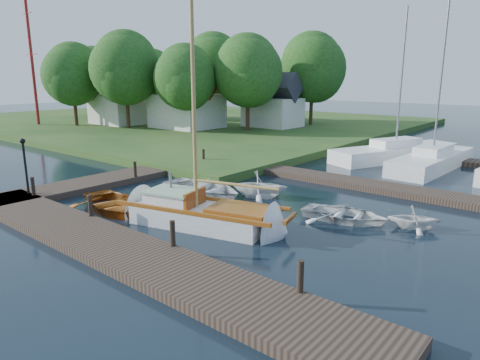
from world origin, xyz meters
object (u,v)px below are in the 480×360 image
Objects in this scene: mooring_post_4 at (135,169)px; tree_4 at (214,67)px; mooring_post_5 at (203,156)px; tree_3 at (248,71)px; tree_7 at (313,68)px; tree_6 at (93,74)px; dinghy at (113,201)px; tender_a at (202,186)px; house_b at (120,102)px; radio_mast at (31,49)px; marina_boat_2 at (432,159)px; mooring_post_2 at (173,233)px; house_c at (273,105)px; tree_1 at (126,69)px; tree_0 at (73,75)px; tree_2 at (185,78)px; marina_boat_1 at (395,151)px; tree_5 at (152,76)px; sailboat at (205,217)px; tender_c at (344,212)px; tender_b at (260,183)px; mooring_post_3 at (300,276)px; mooring_post_1 at (90,206)px; house_a at (187,102)px; lamp_post at (24,158)px; tender_d at (415,216)px.

tree_4 reaches higher than mooring_post_4.
tree_3 reaches higher than mooring_post_5.
tree_6 is at bearing -157.38° from tree_7.
dinghy is 0.96× the size of tender_a.
tree_3 reaches higher than mooring_post_4.
house_b is 9.98m from radio_mast.
mooring_post_4 is 17.12m from marina_boat_2.
mooring_post_4 is at bearing 149.53° from mooring_post_2.
house_c is at bearing 107.65° from mooring_post_4.
tree_1 reaches higher than mooring_post_4.
dinghy is 29.99m from tree_0.
tender_a is 21.12m from tree_2.
tree_2 reaches higher than mooring_post_4.
marina_boat_1 is 37.38m from tree_6.
mooring_post_2 is 6.81m from tender_a.
house_b is at bearing -71.72° from tree_5.
tree_3 is at bearing 110.71° from sailboat.
tree_7 is (10.00, 4.00, -0.17)m from tree_4.
sailboat is at bearing 126.59° from tender_c.
tender_b is at bearing -23.78° from house_b.
mooring_post_4 is at bearing -28.96° from tree_6.
mooring_post_5 is at bearing -76.64° from tree_7.
marina_boat_1 is (-4.99, 19.76, -0.15)m from mooring_post_3.
tree_0 is (-36.00, 15.05, 4.83)m from mooring_post_3.
mooring_post_3 is 39.34m from tree_4.
tree_6 reaches higher than mooring_post_1.
tender_b is 24.34m from house_a.
mooring_post_2 is 2.80m from sailboat.
marina_boat_2 is at bearing -1.90° from tree_2.
marina_boat_2 is 28.31m from tree_1.
tender_a is at bearing -35.60° from tree_5.
lamp_post is at bearing -26.57° from radio_mast.
mooring_post_3 is at bearing -29.61° from tree_1.
tree_0 is (-34.03, 8.74, 5.20)m from tender_c.
tree_3 is at bearing -26.57° from tree_4.
radio_mast reaches higher than tree_0.
marina_boat_1 is at bearing -9.68° from tree_5.
tree_2 is at bearing -6.34° from tree_6.
marina_boat_1 is at bearing 50.63° from mooring_post_5.
dinghy is 18.48m from marina_boat_2.
lamp_post is at bearing 180.00° from mooring_post_2.
tree_4 is (-22.39, 24.51, 6.03)m from sailboat.
tree_2 is (-4.00, -7.95, 2.67)m from house_c.
dinghy is 4.16m from tender_a.
tender_d is at bearing 37.25° from mooring_post_1.
dinghy is 0.68× the size of house_b.
tree_5 is (-10.00, 4.05, 2.46)m from house_a.
mooring_post_4 is 0.32× the size of tender_b.
house_c is at bearing 106.13° from sailboat.
mooring_post_3 is at bearing -18.00° from radio_mast.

